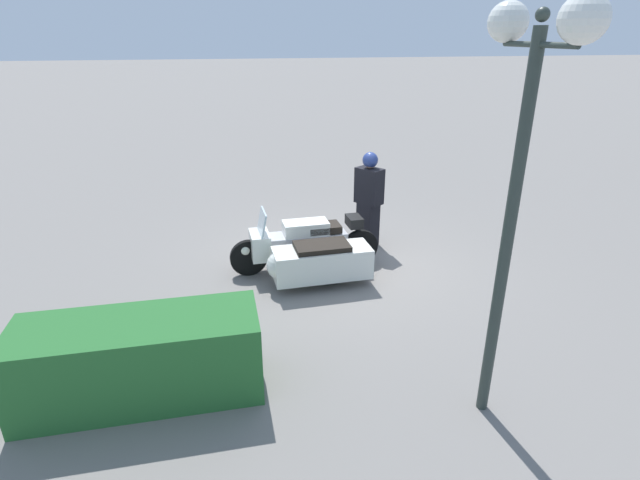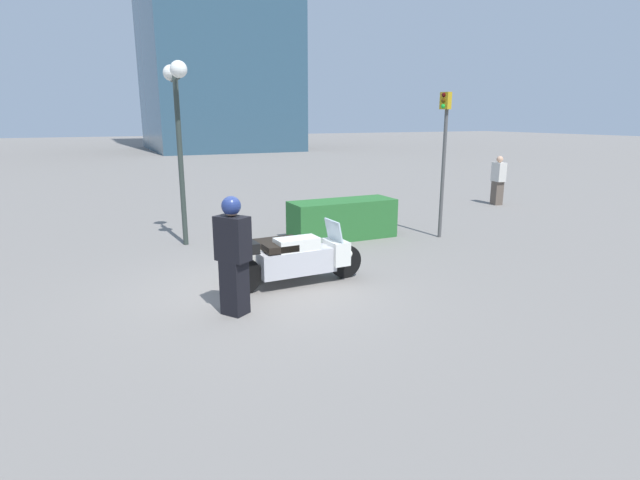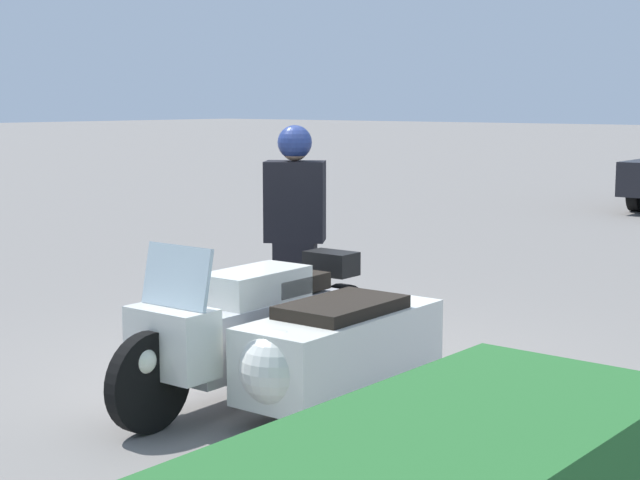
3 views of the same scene
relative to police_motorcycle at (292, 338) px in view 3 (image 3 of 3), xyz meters
The scene contains 3 objects.
ground_plane 1.04m from the police_motorcycle, 151.02° to the right, with size 160.00×160.00×0.00m, color slate.
police_motorcycle is the anchor object (origin of this frame).
officer_rider 1.92m from the police_motorcycle, 139.96° to the right, with size 0.54×0.59×1.86m.
Camera 3 is at (5.71, 4.69, 2.05)m, focal length 55.00 mm.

